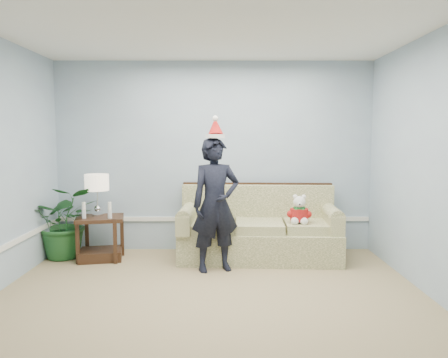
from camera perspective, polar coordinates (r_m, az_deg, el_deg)
name	(u,v)px	position (r m, az deg, el deg)	size (l,w,h in m)	color
room_shell	(208,170)	(3.76, -2.10, 1.12)	(4.54, 5.04, 2.74)	tan
wainscot_trim	(110,240)	(5.23, -14.73, -7.77)	(4.49, 4.99, 0.06)	white
sofa	(259,232)	(5.97, 4.55, -6.93)	(2.15, 1.01, 0.99)	#4F5C2B
side_table	(101,243)	(6.11, -15.80, -8.03)	(0.69, 0.61, 0.58)	#3D2316
table_lamp	(97,184)	(6.04, -16.27, -0.66)	(0.31, 0.31, 0.56)	silver
candle_pair	(97,211)	(5.91, -16.29, -4.01)	(0.39, 0.05, 0.21)	silver
houseplant	(66,222)	(6.30, -19.97, -5.27)	(0.88, 0.77, 0.98)	#1E5323
man	(216,205)	(5.31, -1.11, -3.37)	(0.59, 0.39, 1.63)	black
santa_hat	(215,128)	(5.26, -1.13, 6.63)	(0.26, 0.29, 0.27)	white
teddy_bear	(299,213)	(5.74, 9.81, -4.38)	(0.26, 0.28, 0.38)	white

